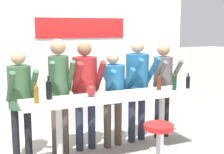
{
  "coord_description": "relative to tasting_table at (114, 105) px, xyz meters",
  "views": [
    {
      "loc": [
        -1.84,
        -4.04,
        1.99
      ],
      "look_at": [
        0.0,
        0.08,
        1.24
      ],
      "focal_mm": 50.0,
      "sensor_mm": 36.0,
      "label": 1
    }
  ],
  "objects": [
    {
      "name": "wine_bottle_4",
      "position": [
        0.78,
        0.02,
        0.28
      ],
      "size": [
        0.08,
        0.08,
        0.26
      ],
      "color": "#4C1E0F",
      "rests_on": "tasting_table"
    },
    {
      "name": "person_center_left",
      "position": [
        -0.26,
        0.53,
        0.24
      ],
      "size": [
        0.46,
        0.56,
        1.75
      ],
      "rotation": [
        0.0,
        0.0,
        0.01
      ],
      "color": "#23283D",
      "rests_on": "ground_plane"
    },
    {
      "name": "wine_bottle_0",
      "position": [
        1.0,
        -0.08,
        0.3
      ],
      "size": [
        0.07,
        0.07,
        0.31
      ],
      "color": "black",
      "rests_on": "tasting_table"
    },
    {
      "name": "person_far_left",
      "position": [
        -1.25,
        0.56,
        0.19
      ],
      "size": [
        0.44,
        0.55,
        1.65
      ],
      "rotation": [
        0.0,
        0.0,
        0.11
      ],
      "color": "black",
      "rests_on": "ground_plane"
    },
    {
      "name": "person_center",
      "position": [
        0.2,
        0.48,
        0.13
      ],
      "size": [
        0.51,
        0.59,
        1.59
      ],
      "rotation": [
        0.0,
        0.0,
        0.16
      ],
      "color": "#473D33",
      "rests_on": "ground_plane"
    },
    {
      "name": "wine_bottle_2",
      "position": [
        -1.13,
        -0.05,
        0.29
      ],
      "size": [
        0.06,
        0.06,
        0.29
      ],
      "color": "brown",
      "rests_on": "tasting_table"
    },
    {
      "name": "wine_bottle_5",
      "position": [
        -0.93,
        0.1,
        0.3
      ],
      "size": [
        0.08,
        0.08,
        0.32
      ],
      "color": "black",
      "rests_on": "tasting_table"
    },
    {
      "name": "person_left",
      "position": [
        -0.68,
        0.51,
        0.3
      ],
      "size": [
        0.39,
        0.54,
        1.79
      ],
      "rotation": [
        0.0,
        0.0,
        -0.06
      ],
      "color": "#473D33",
      "rests_on": "ground_plane"
    },
    {
      "name": "person_right",
      "position": [
        1.18,
        0.52,
        0.22
      ],
      "size": [
        0.39,
        0.51,
        1.69
      ],
      "rotation": [
        0.0,
        0.0,
        -0.01
      ],
      "color": "black",
      "rests_on": "ground_plane"
    },
    {
      "name": "wine_bottle_1",
      "position": [
        1.27,
        -0.06,
        0.27
      ],
      "size": [
        0.06,
        0.06,
        0.25
      ],
      "color": "black",
      "rests_on": "tasting_table"
    },
    {
      "name": "person_center_right",
      "position": [
        0.68,
        0.54,
        0.25
      ],
      "size": [
        0.51,
        0.62,
        1.77
      ],
      "rotation": [
        0.0,
        0.0,
        0.16
      ],
      "color": "#23283D",
      "rests_on": "ground_plane"
    },
    {
      "name": "bar_stool",
      "position": [
        0.38,
        -0.62,
        -0.39
      ],
      "size": [
        0.42,
        0.42,
        0.68
      ],
      "color": "#B2B2B7",
      "rests_on": "ground_plane"
    },
    {
      "name": "wine_bottle_3",
      "position": [
        -0.13,
        0.1,
        0.28
      ],
      "size": [
        0.06,
        0.06,
        0.27
      ],
      "color": "#B7BCC1",
      "rests_on": "tasting_table"
    },
    {
      "name": "tasting_table",
      "position": [
        0.0,
        0.0,
        0.0
      ],
      "size": [
        2.67,
        0.52,
        0.99
      ],
      "color": "silver",
      "rests_on": "ground_plane"
    },
    {
      "name": "decorative_vase",
      "position": [
        -0.35,
        0.02,
        0.24
      ],
      "size": [
        0.13,
        0.13,
        0.22
      ],
      "color": "maroon",
      "rests_on": "tasting_table"
    },
    {
      "name": "back_wall",
      "position": [
        -0.0,
        1.43,
        0.6
      ],
      "size": [
        4.27,
        0.12,
        2.87
      ],
      "color": "white",
      "rests_on": "ground_plane"
    }
  ]
}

